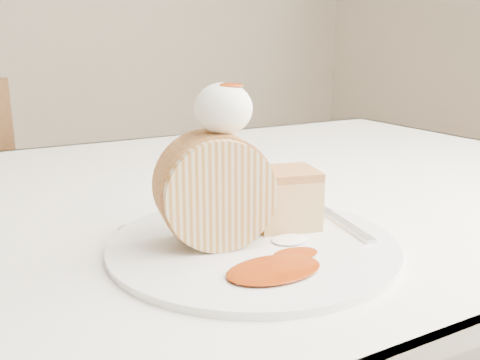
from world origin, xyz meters
TOP-DOWN VIEW (x-y plane):
  - table at (0.00, 0.20)m, footprint 1.40×0.90m
  - plate at (-0.05, -0.03)m, footprint 0.37×0.37m
  - roulade_slice at (-0.09, -0.01)m, footprint 0.12×0.08m
  - cake_chunk at (0.00, -0.01)m, footprint 0.08×0.08m
  - whipped_cream at (-0.08, -0.01)m, footprint 0.06×0.06m
  - caramel_drizzle at (-0.07, -0.02)m, footprint 0.03×0.02m
  - caramel_pool at (-0.08, -0.11)m, footprint 0.11×0.08m
  - fork at (0.06, -0.03)m, footprint 0.06×0.18m
  - spoon at (-0.17, 0.00)m, footprint 0.05×0.14m

SIDE VIEW (x-z plane):
  - table at x=0.00m, z-range 0.29..1.04m
  - spoon at x=-0.17m, z-range 0.75..0.75m
  - plate at x=-0.05m, z-range 0.75..0.76m
  - fork at x=0.06m, z-range 0.76..0.76m
  - caramel_pool at x=-0.08m, z-range 0.76..0.76m
  - cake_chunk at x=0.00m, z-range 0.76..0.81m
  - roulade_slice at x=-0.09m, z-range 0.76..0.87m
  - whipped_cream at x=-0.08m, z-range 0.87..0.92m
  - caramel_drizzle at x=-0.07m, z-range 0.92..0.93m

